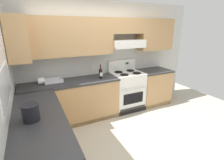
% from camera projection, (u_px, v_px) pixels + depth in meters
% --- Properties ---
extents(ground_plane, '(7.04, 7.04, 0.00)m').
position_uv_depth(ground_plane, '(123.00, 147.00, 2.94)').
color(ground_plane, '#B2AA99').
extents(wall_back, '(4.68, 0.57, 2.55)m').
position_uv_depth(wall_back, '(106.00, 50.00, 3.97)').
color(wall_back, silver).
rests_on(wall_back, ground_plane).
extents(wall_left, '(0.47, 4.00, 2.55)m').
position_uv_depth(wall_left, '(2.00, 82.00, 2.06)').
color(wall_left, silver).
rests_on(wall_left, ground_plane).
extents(counter_back_run, '(3.60, 0.65, 0.91)m').
position_uv_depth(counter_back_run, '(100.00, 97.00, 3.91)').
color(counter_back_run, tan).
rests_on(counter_back_run, ground_plane).
extents(counter_left_run, '(0.63, 1.91, 0.91)m').
position_uv_depth(counter_left_run, '(43.00, 147.00, 2.27)').
color(counter_left_run, tan).
rests_on(counter_left_run, ground_plane).
extents(stove, '(0.76, 0.62, 1.20)m').
position_uv_depth(stove, '(127.00, 90.00, 4.21)').
color(stove, white).
rests_on(stove, ground_plane).
extents(wine_bottle, '(0.08, 0.08, 0.31)m').
position_uv_depth(wine_bottle, '(101.00, 73.00, 3.69)').
color(wine_bottle, black).
rests_on(wine_bottle, counter_back_run).
extents(bowl, '(0.36, 0.22, 0.07)m').
position_uv_depth(bowl, '(54.00, 81.00, 3.45)').
color(bowl, silver).
rests_on(bowl, counter_back_run).
extents(bucket, '(0.21, 0.21, 0.21)m').
position_uv_depth(bucket, '(31.00, 112.00, 2.01)').
color(bucket, black).
rests_on(bucket, counter_left_run).
extents(paper_towel_roll, '(0.12, 0.13, 0.13)m').
position_uv_depth(paper_towel_roll, '(41.00, 81.00, 3.32)').
color(paper_towel_roll, white).
rests_on(paper_towel_roll, counter_back_run).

